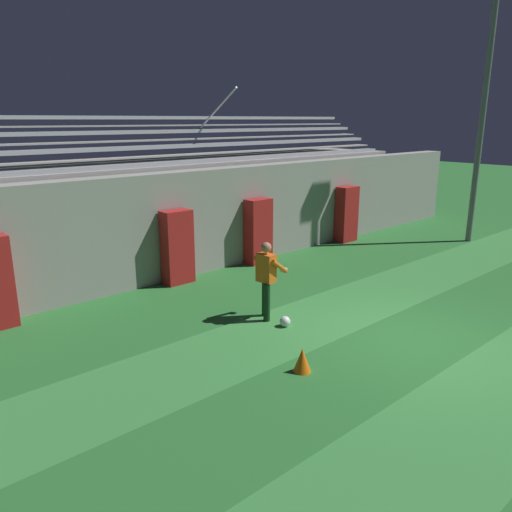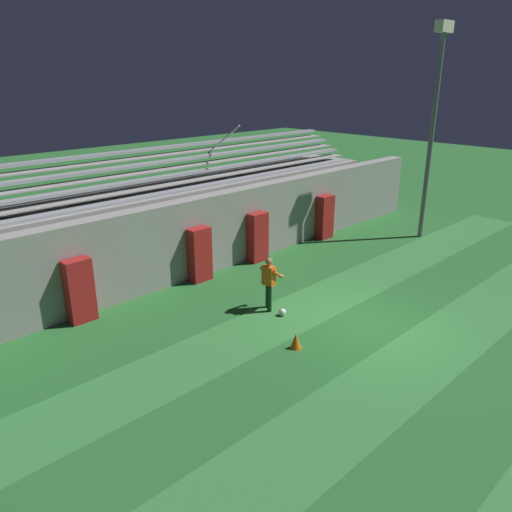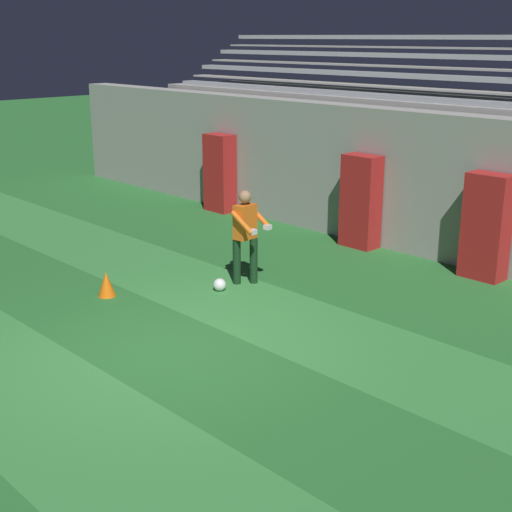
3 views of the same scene
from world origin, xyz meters
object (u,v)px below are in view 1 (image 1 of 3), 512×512
padding_pillar_gate_right (258,231)px  soccer_ball (285,321)px  floodlight_pole (487,75)px  traffic_cone (302,360)px  padding_pillar_gate_left (177,247)px  goalkeeper (267,275)px  padding_pillar_far_right (347,214)px

padding_pillar_gate_right → soccer_ball: bearing=-125.4°
padding_pillar_gate_right → floodlight_pole: size_ratio=0.22×
floodlight_pole → traffic_cone: (-11.20, -2.54, -5.26)m
padding_pillar_gate_left → soccer_ball: (0.04, -3.87, -0.84)m
padding_pillar_gate_left → floodlight_pole: 11.43m
padding_pillar_gate_right → goalkeeper: 4.26m
soccer_ball → traffic_cone: bearing=-126.4°
floodlight_pole → traffic_cone: floodlight_pole is taller
goalkeeper → padding_pillar_gate_right: bearing=50.2°
padding_pillar_gate_left → padding_pillar_far_right: (6.89, 0.00, 0.00)m
padding_pillar_gate_left → traffic_cone: bearing=-101.4°
padding_pillar_gate_right → goalkeeper: size_ratio=1.14×
soccer_ball → padding_pillar_gate_right: bearing=54.6°
padding_pillar_gate_left → goalkeeper: 3.28m
padding_pillar_gate_left → traffic_cone: padding_pillar_gate_left is taller
padding_pillar_gate_right → goalkeeper: bearing=-129.8°
traffic_cone → padding_pillar_gate_right: bearing=54.3°
goalkeeper → traffic_cone: 2.52m
padding_pillar_far_right → traffic_cone: (-7.98, -5.39, -0.74)m
padding_pillar_far_right → traffic_cone: padding_pillar_far_right is taller
floodlight_pole → goalkeeper: size_ratio=5.24×
padding_pillar_gate_right → goalkeeper: padding_pillar_gate_right is taller
soccer_ball → padding_pillar_gate_left: bearing=90.6°
padding_pillar_gate_right → traffic_cone: bearing=-125.7°
padding_pillar_gate_left → soccer_ball: padding_pillar_gate_left is taller
goalkeeper → traffic_cone: bearing=-118.6°
goalkeeper → soccer_ball: (-0.03, -0.59, -0.84)m
floodlight_pole → soccer_ball: 11.45m
padding_pillar_far_right → floodlight_pole: bearing=-41.5°
goalkeeper → soccer_ball: bearing=-92.7°
padding_pillar_gate_right → traffic_cone: (-3.88, -5.39, -0.74)m
floodlight_pole → padding_pillar_far_right: bearing=138.5°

